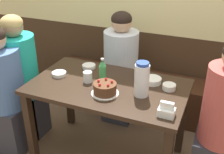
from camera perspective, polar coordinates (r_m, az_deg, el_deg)
bench_seat at (r=3.16m, az=5.29°, el=-3.15°), size 1.99×0.38×0.44m
dining_table at (r=2.28m, az=-0.79°, el=-3.95°), size 1.24×0.73×0.73m
birthday_cake at (r=2.09m, az=-1.45°, el=-2.37°), size 0.21×0.21×0.11m
water_pitcher at (r=2.04m, az=6.07°, el=-0.49°), size 0.11×0.11×0.27m
soju_bottle at (r=2.24m, az=-1.93°, el=1.29°), size 0.06×0.06×0.20m
napkin_holder at (r=1.88m, az=11.02°, el=-6.78°), size 0.11×0.08×0.11m
bowl_soup_white at (r=2.27m, az=8.21°, el=-0.68°), size 0.14×0.14×0.04m
bowl_rice_small at (r=2.20m, az=11.53°, el=-1.97°), size 0.10×0.10×0.04m
bowl_side_dish at (r=2.41m, az=-10.69°, el=0.63°), size 0.12×0.12×0.03m
bowl_sauce_shallow at (r=2.52m, az=-4.72°, el=2.18°), size 0.12×0.12×0.03m
glass_water_tall at (r=2.35m, az=5.44°, el=0.82°), size 0.08×0.08×0.07m
glass_tumbler_short at (r=2.26m, az=-4.96°, el=0.01°), size 0.07×0.07×0.09m
person_teal_shirt at (r=2.86m, az=1.80°, el=1.45°), size 0.34×0.34×1.17m
person_pale_blue_shirt at (r=2.61m, az=-20.91°, el=-3.28°), size 0.35×0.35×1.17m
person_grey_tee at (r=2.19m, az=21.40°, el=-9.23°), size 0.34×0.32×1.21m
person_dark_striped at (r=2.74m, az=-17.93°, el=-0.90°), size 0.34×0.34×1.21m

